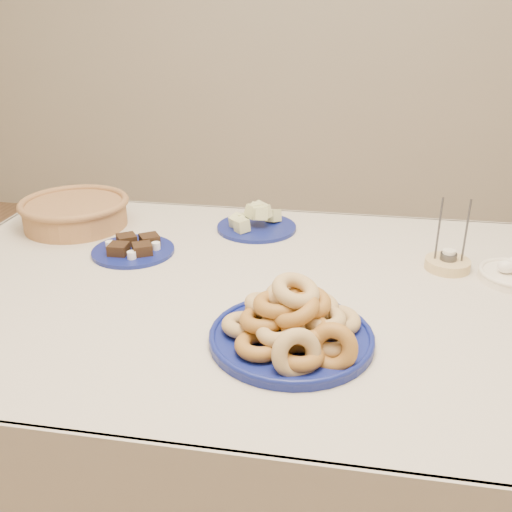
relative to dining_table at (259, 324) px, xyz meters
name	(u,v)px	position (x,y,z in m)	size (l,w,h in m)	color
dining_table	(259,324)	(0.00, 0.00, 0.00)	(1.71, 1.11, 0.75)	brown
donut_platter	(293,326)	(0.11, -0.24, 0.15)	(0.42, 0.42, 0.15)	navy
melon_plate	(256,222)	(-0.07, 0.37, 0.13)	(0.27, 0.27, 0.08)	navy
brownie_plate	(134,249)	(-0.37, 0.14, 0.12)	(0.28, 0.28, 0.04)	navy
wicker_basket	(75,212)	(-0.61, 0.30, 0.15)	(0.39, 0.39, 0.09)	brown
candle_holder	(448,262)	(0.45, 0.18, 0.12)	(0.12, 0.12, 0.19)	tan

